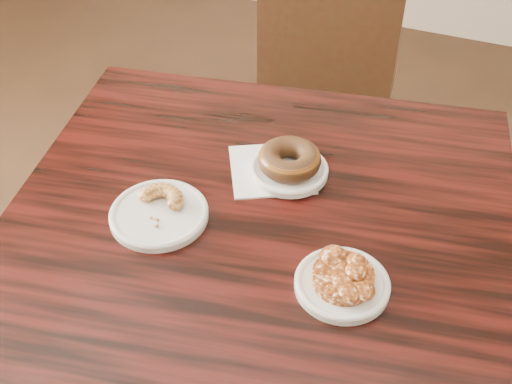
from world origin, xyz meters
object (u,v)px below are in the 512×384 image
at_px(glazed_donut, 289,159).
at_px(apple_fritter, 343,275).
at_px(cruller_fragment, 158,207).
at_px(cafe_table, 257,354).
at_px(chair_far, 331,84).

distance_m(glazed_donut, apple_fritter, 0.28).
height_order(apple_fritter, cruller_fragment, apple_fritter).
distance_m(cafe_table, glazed_donut, 0.44).
relative_size(cafe_table, cruller_fragment, 9.35).
distance_m(chair_far, apple_fritter, 1.10).
relative_size(chair_far, apple_fritter, 6.65).
relative_size(chair_far, glazed_donut, 7.71).
xyz_separation_m(chair_far, cruller_fragment, (-0.04, -0.98, 0.32)).
height_order(glazed_donut, apple_fritter, glazed_donut).
xyz_separation_m(cafe_table, glazed_donut, (0.00, 0.15, 0.41)).
height_order(glazed_donut, cruller_fragment, glazed_donut).
relative_size(cafe_table, apple_fritter, 6.55).
bearing_deg(apple_fritter, cruller_fragment, 174.40).
xyz_separation_m(chair_far, glazed_donut, (0.13, -0.78, 0.34)).
xyz_separation_m(cafe_table, cruller_fragment, (-0.17, -0.04, 0.40)).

